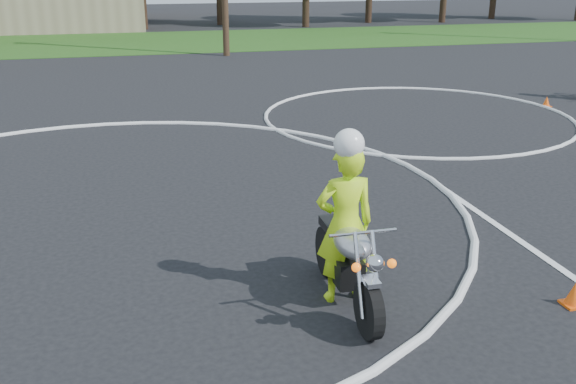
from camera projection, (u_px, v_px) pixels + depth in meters
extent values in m
plane|color=black|center=(95.00, 295.00, 7.88)|extent=(120.00, 120.00, 0.00)
cube|color=#1E4714|center=(110.00, 43.00, 32.51)|extent=(120.00, 10.00, 0.02)
torus|color=silver|center=(100.00, 209.00, 10.61)|extent=(12.12, 12.12, 0.12)
torus|color=silver|center=(416.00, 116.00, 17.03)|extent=(8.10, 8.10, 0.10)
cylinder|color=black|center=(369.00, 309.00, 6.90)|extent=(0.14, 0.66, 0.65)
cylinder|color=black|center=(327.00, 251.00, 8.30)|extent=(0.14, 0.66, 0.65)
cube|color=black|center=(345.00, 267.00, 7.61)|extent=(0.31, 0.60, 0.33)
ellipsoid|color=#B6B6BB|center=(352.00, 243.00, 7.27)|extent=(0.40, 0.70, 0.31)
cube|color=black|center=(337.00, 228.00, 7.79)|extent=(0.29, 0.66, 0.11)
cylinder|color=white|center=(359.00, 275.00, 6.83)|extent=(0.05, 0.39, 0.88)
cylinder|color=white|center=(376.00, 273.00, 6.88)|extent=(0.05, 0.39, 0.88)
cube|color=white|center=(371.00, 281.00, 6.76)|extent=(0.15, 0.24, 0.05)
cylinder|color=#BABAC1|center=(363.00, 233.00, 6.89)|extent=(0.76, 0.05, 0.04)
sphere|color=silver|center=(375.00, 263.00, 6.60)|extent=(0.20, 0.20, 0.20)
sphere|color=#F5600C|center=(356.00, 267.00, 6.59)|extent=(0.10, 0.10, 0.10)
sphere|color=#ED600B|center=(392.00, 263.00, 6.68)|extent=(0.10, 0.10, 0.10)
cylinder|color=white|center=(347.00, 259.00, 8.09)|extent=(0.09, 0.87, 0.09)
imported|color=#C9FF1A|center=(345.00, 225.00, 7.48)|extent=(0.71, 0.47, 1.93)
sphere|color=white|center=(349.00, 144.00, 7.10)|extent=(0.35, 0.35, 0.35)
cone|color=#FF560D|center=(546.00, 102.00, 18.11)|extent=(0.22, 0.22, 0.30)
cube|color=#FF560D|center=(546.00, 106.00, 18.15)|extent=(0.24, 0.24, 0.03)
cone|color=#FF560D|center=(574.00, 294.00, 7.59)|extent=(0.22, 0.22, 0.30)
cube|color=#FF560D|center=(572.00, 304.00, 7.63)|extent=(0.24, 0.24, 0.03)
cylinder|color=#382619|center=(143.00, 2.00, 38.82)|extent=(0.44, 0.44, 3.24)
cylinder|color=#382619|center=(306.00, 3.00, 40.29)|extent=(0.44, 0.44, 2.88)
cylinder|color=#382619|center=(75.00, 5.00, 38.86)|extent=(0.44, 0.44, 2.88)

